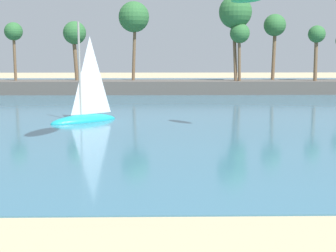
{
  "coord_description": "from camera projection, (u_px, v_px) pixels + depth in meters",
  "views": [
    {
      "loc": [
        2.2,
        -7.16,
        5.6
      ],
      "look_at": [
        2.57,
        13.37,
        2.5
      ],
      "focal_mm": 52.35,
      "sensor_mm": 36.0,
      "label": 1
    }
  ],
  "objects": [
    {
      "name": "palm_headland",
      "position": [
        147.0,
        64.0,
        66.26
      ],
      "size": [
        93.08,
        6.0,
        13.13
      ],
      "color": "#514C47",
      "rests_on": "ground"
    },
    {
      "name": "kite_aloft_high_over_bay",
      "position": [
        247.0,
        0.0,
        32.93
      ],
      "size": [
        2.45,
        2.74,
        0.47
      ],
      "primitive_type": "ellipsoid",
      "rotation": [
        -0.1,
        0.0,
        5.38
      ],
      "color": "green"
    },
    {
      "name": "sea",
      "position": [
        142.0,
        97.0,
        61.57
      ],
      "size": [
        220.0,
        90.66,
        0.06
      ],
      "primitive_type": "cube",
      "color": "#386B84",
      "rests_on": "ground"
    },
    {
      "name": "sailboat_mid_bay",
      "position": [
        85.0,
        112.0,
        39.53
      ],
      "size": [
        5.68,
        5.02,
        8.5
      ],
      "color": "teal",
      "rests_on": "sea"
    }
  ]
}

